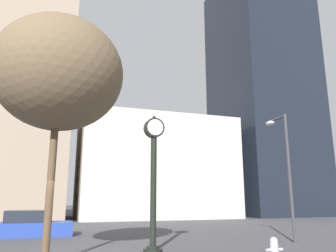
% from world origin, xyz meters
% --- Properties ---
extents(building_tall_tower, '(12.62, 12.00, 41.76)m').
position_xyz_m(building_tall_tower, '(-6.34, 24.00, 20.88)').
color(building_tall_tower, gray).
rests_on(building_tall_tower, ground_plane).
extents(building_storefront_row, '(16.20, 12.00, 10.47)m').
position_xyz_m(building_storefront_row, '(9.20, 24.00, 5.24)').
color(building_storefront_row, beige).
rests_on(building_storefront_row, ground_plane).
extents(building_glass_modern, '(10.52, 12.00, 32.20)m').
position_xyz_m(building_glass_modern, '(24.36, 24.00, 16.10)').
color(building_glass_modern, black).
rests_on(building_glass_modern, ground_plane).
extents(street_clock, '(0.80, 0.72, 5.28)m').
position_xyz_m(street_clock, '(2.68, 0.77, 3.03)').
color(street_clock, black).
rests_on(street_clock, ground_plane).
extents(car_blue, '(4.23, 2.06, 1.35)m').
position_xyz_m(car_blue, '(-2.05, 7.96, 0.56)').
color(car_blue, '#28429E').
rests_on(car_blue, ground_plane).
extents(fire_hydrant_near, '(0.64, 0.28, 0.69)m').
position_xyz_m(fire_hydrant_near, '(6.14, -1.91, 0.35)').
color(fire_hydrant_near, '#B7B7BC').
rests_on(fire_hydrant_near, ground_plane).
extents(street_lamp_right, '(0.36, 1.57, 6.04)m').
position_xyz_m(street_lamp_right, '(9.52, 1.59, 4.05)').
color(street_lamp_right, '#38383D').
rests_on(street_lamp_right, ground_plane).
extents(bare_tree, '(4.32, 4.32, 8.03)m').
position_xyz_m(bare_tree, '(-1.11, -0.68, 6.08)').
color(bare_tree, brown).
rests_on(bare_tree, ground_plane).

